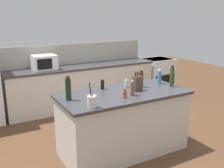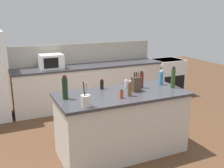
# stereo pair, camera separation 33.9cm
# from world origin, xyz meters

# --- Properties ---
(ground_plane) EXTENTS (14.00, 14.00, 0.00)m
(ground_plane) POSITION_xyz_m (0.00, 0.00, 0.00)
(ground_plane) COLOR brown
(back_counter_run) EXTENTS (3.41, 0.66, 0.94)m
(back_counter_run) POSITION_xyz_m (0.30, 2.20, 0.47)
(back_counter_run) COLOR beige
(back_counter_run) RESTS_ON ground_plane
(wall_backsplash) EXTENTS (3.37, 0.03, 0.46)m
(wall_backsplash) POSITION_xyz_m (0.30, 2.52, 1.17)
(wall_backsplash) COLOR #B2A899
(wall_backsplash) RESTS_ON back_counter_run
(kitchen_island) EXTENTS (1.92, 0.91, 0.94)m
(kitchen_island) POSITION_xyz_m (0.00, 0.00, 0.47)
(kitchen_island) COLOR beige
(kitchen_island) RESTS_ON ground_plane
(range_oven) EXTENTS (0.76, 0.65, 0.92)m
(range_oven) POSITION_xyz_m (2.43, 2.20, 0.47)
(range_oven) COLOR white
(range_oven) RESTS_ON ground_plane
(microwave) EXTENTS (0.48, 0.39, 0.30)m
(microwave) POSITION_xyz_m (-0.56, 2.20, 1.09)
(microwave) COLOR white
(microwave) RESTS_ON back_counter_run
(knife_block) EXTENTS (0.14, 0.11, 0.29)m
(knife_block) POSITION_xyz_m (0.23, -0.00, 1.05)
(knife_block) COLOR #4C3828
(knife_block) RESTS_ON kitchen_island
(utensil_crock) EXTENTS (0.12, 0.12, 0.32)m
(utensil_crock) POSITION_xyz_m (-0.67, -0.34, 1.02)
(utensil_crock) COLOR beige
(utensil_crock) RESTS_ON kitchen_island
(soy_sauce_bottle) EXTENTS (0.06, 0.06, 0.16)m
(soy_sauce_bottle) POSITION_xyz_m (-0.19, 0.32, 1.02)
(soy_sauce_bottle) COLOR black
(soy_sauce_bottle) RESTS_ON kitchen_island
(pepper_grinder) EXTENTS (0.06, 0.06, 0.23)m
(pepper_grinder) POSITION_xyz_m (0.03, -0.17, 1.05)
(pepper_grinder) COLOR brown
(pepper_grinder) RESTS_ON kitchen_island
(dish_soap_bottle) EXTENTS (0.07, 0.07, 0.24)m
(dish_soap_bottle) POSITION_xyz_m (0.79, 0.15, 1.05)
(dish_soap_bottle) COLOR #3384BC
(dish_soap_bottle) RESTS_ON kitchen_island
(vinegar_bottle) EXTENTS (0.07, 0.07, 0.27)m
(vinegar_bottle) POSITION_xyz_m (0.40, 0.13, 1.06)
(vinegar_bottle) COLOR maroon
(vinegar_bottle) RESTS_ON kitchen_island
(spice_jar_paprika) EXTENTS (0.05, 0.05, 0.12)m
(spice_jar_paprika) POSITION_xyz_m (-0.11, -0.21, 1.00)
(spice_jar_paprika) COLOR #B73D1E
(spice_jar_paprika) RESTS_ON kitchen_island
(olive_oil_bottle) EXTENTS (0.06, 0.06, 0.34)m
(olive_oil_bottle) POSITION_xyz_m (0.85, -0.07, 1.10)
(olive_oil_bottle) COLOR #2D4C1E
(olive_oil_bottle) RESTS_ON kitchen_island
(salt_shaker) EXTENTS (0.05, 0.05, 0.13)m
(salt_shaker) POSITION_xyz_m (0.19, 0.24, 1.00)
(salt_shaker) COLOR silver
(salt_shaker) RESTS_ON kitchen_island
(wine_bottle) EXTENTS (0.08, 0.08, 0.33)m
(wine_bottle) POSITION_xyz_m (-0.82, 0.08, 1.10)
(wine_bottle) COLOR black
(wine_bottle) RESTS_ON kitchen_island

